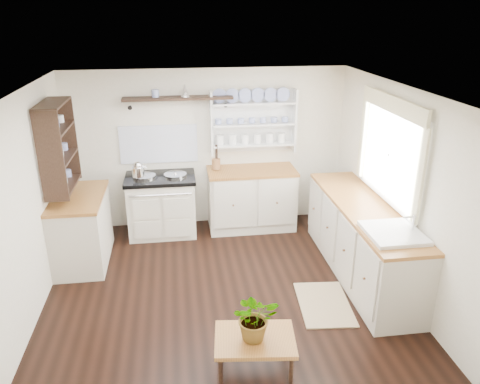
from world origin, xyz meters
name	(u,v)px	position (x,y,z in m)	size (l,w,h in m)	color
floor	(223,288)	(0.00, 0.00, 0.00)	(4.00, 3.80, 0.01)	black
wall_back	(208,149)	(0.00, 1.90, 1.15)	(4.00, 0.02, 2.30)	beige
wall_right	(396,188)	(2.00, 0.00, 1.15)	(0.02, 3.80, 2.30)	beige
wall_left	(28,207)	(-2.00, 0.00, 1.15)	(0.02, 3.80, 2.30)	beige
ceiling	(220,90)	(0.00, 0.00, 2.30)	(4.00, 3.80, 0.01)	white
window	(390,149)	(1.95, 0.15, 1.56)	(0.08, 1.55, 1.22)	white
aga_cooker	(162,205)	(-0.70, 1.57, 0.44)	(0.97, 0.68, 0.90)	beige
back_cabinets	(251,198)	(0.60, 1.60, 0.46)	(1.27, 0.63, 0.90)	beige
right_cabinets	(361,240)	(1.70, 0.10, 0.46)	(0.62, 2.43, 0.90)	beige
belfast_sink	(392,243)	(1.70, -0.65, 0.80)	(0.55, 0.60, 0.45)	white
left_cabinets	(82,228)	(-1.70, 0.90, 0.46)	(0.62, 1.13, 0.90)	beige
plate_rack	(252,120)	(0.65, 1.86, 1.56)	(1.20, 0.22, 0.90)	white
high_shelf	(178,99)	(-0.40, 1.78, 1.91)	(1.50, 0.29, 0.16)	black
left_shelving	(58,146)	(-1.84, 0.90, 1.55)	(0.28, 0.80, 1.05)	black
kettle	(138,169)	(-0.98, 1.45, 1.03)	(0.17, 0.17, 0.21)	silver
utensil_crock	(216,164)	(0.10, 1.68, 0.98)	(0.13, 0.13, 0.15)	brown
center_table	(255,342)	(0.14, -1.40, 0.33)	(0.75, 0.58, 0.38)	brown
potted_plant	(255,317)	(0.14, -1.40, 0.60)	(0.39, 0.34, 0.44)	#3F7233
floor_rug	(324,304)	(1.08, -0.49, 0.01)	(0.55, 0.85, 0.02)	#876C4F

